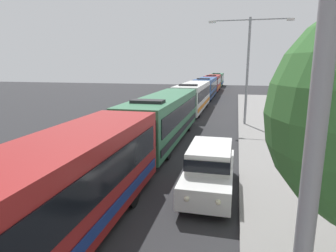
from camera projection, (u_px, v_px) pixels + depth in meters
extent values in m
cube|color=maroon|center=(45.00, 199.00, 7.29)|extent=(2.50, 11.85, 2.70)
cube|color=black|center=(90.00, 192.00, 6.93)|extent=(0.04, 10.90, 1.00)
cube|color=black|center=(1.00, 182.00, 7.50)|extent=(0.04, 10.90, 1.00)
cube|color=navy|center=(93.00, 235.00, 7.17)|extent=(0.03, 11.26, 0.36)
cylinder|color=black|center=(132.00, 193.00, 10.39)|extent=(0.28, 1.00, 1.00)
cylinder|color=black|center=(77.00, 187.00, 10.89)|extent=(0.28, 1.00, 1.00)
cube|color=#33724C|center=(164.00, 116.00, 19.16)|extent=(2.50, 12.16, 2.70)
cube|color=black|center=(183.00, 112.00, 18.80)|extent=(0.04, 11.18, 1.00)
cube|color=black|center=(146.00, 110.00, 19.37)|extent=(0.04, 11.18, 1.00)
cube|color=black|center=(132.00, 132.00, 13.29)|extent=(2.30, 0.04, 1.20)
cube|color=black|center=(183.00, 129.00, 19.03)|extent=(0.03, 11.55, 0.36)
cube|color=black|center=(148.00, 101.00, 15.39)|extent=(1.75, 0.90, 0.16)
cylinder|color=black|center=(167.00, 151.00, 15.57)|extent=(0.28, 1.00, 1.00)
cylinder|color=black|center=(129.00, 148.00, 16.07)|extent=(0.28, 1.00, 1.00)
cylinder|color=black|center=(189.00, 125.00, 22.34)|extent=(0.28, 1.00, 1.00)
cylinder|color=black|center=(161.00, 123.00, 22.84)|extent=(0.28, 1.00, 1.00)
cube|color=silver|center=(193.00, 96.00, 31.73)|extent=(2.50, 12.06, 2.70)
cube|color=black|center=(205.00, 93.00, 31.37)|extent=(0.04, 11.10, 1.00)
cube|color=black|center=(182.00, 92.00, 31.95)|extent=(0.04, 11.10, 1.00)
cube|color=black|center=(184.00, 99.00, 25.91)|extent=(2.30, 0.04, 1.20)
cube|color=orange|center=(205.00, 103.00, 31.61)|extent=(0.03, 11.46, 0.36)
cube|color=black|center=(188.00, 85.00, 27.99)|extent=(1.75, 0.90, 0.16)
cylinder|color=black|center=(199.00, 112.00, 28.18)|extent=(0.28, 1.00, 1.00)
cylinder|color=black|center=(177.00, 111.00, 28.67)|extent=(0.28, 1.00, 1.00)
cylinder|color=black|center=(206.00, 103.00, 34.89)|extent=(0.28, 1.00, 1.00)
cylinder|color=black|center=(188.00, 103.00, 35.39)|extent=(0.28, 1.00, 1.00)
cube|color=#284C8C|center=(206.00, 87.00, 44.09)|extent=(2.50, 12.20, 2.70)
cube|color=black|center=(214.00, 85.00, 43.73)|extent=(0.04, 11.23, 1.00)
cube|color=black|center=(198.00, 85.00, 44.30)|extent=(0.04, 11.23, 1.00)
cube|color=black|center=(201.00, 88.00, 38.20)|extent=(2.30, 0.04, 1.20)
cube|color=black|center=(214.00, 93.00, 43.96)|extent=(0.03, 11.59, 0.36)
cube|color=black|center=(203.00, 79.00, 40.30)|extent=(1.75, 0.90, 0.16)
cylinder|color=black|center=(211.00, 98.00, 40.49)|extent=(0.28, 1.00, 1.00)
cylinder|color=black|center=(195.00, 97.00, 40.98)|extent=(0.28, 1.00, 1.00)
cylinder|color=black|center=(214.00, 93.00, 47.28)|extent=(0.28, 1.00, 1.00)
cylinder|color=black|center=(201.00, 93.00, 47.78)|extent=(0.28, 1.00, 1.00)
cube|color=maroon|center=(213.00, 82.00, 56.21)|extent=(2.50, 11.33, 2.70)
cube|color=black|center=(219.00, 81.00, 55.85)|extent=(0.04, 10.42, 1.00)
cube|color=black|center=(206.00, 80.00, 56.42)|extent=(0.04, 10.42, 1.00)
cube|color=black|center=(210.00, 82.00, 50.74)|extent=(2.30, 0.04, 1.20)
cube|color=orange|center=(219.00, 87.00, 56.09)|extent=(0.03, 10.76, 0.36)
cube|color=black|center=(211.00, 76.00, 52.68)|extent=(1.75, 0.90, 0.16)
cylinder|color=black|center=(217.00, 90.00, 52.87)|extent=(0.28, 1.00, 1.00)
cylinder|color=black|center=(205.00, 90.00, 53.36)|extent=(0.28, 1.00, 1.00)
cylinder|color=black|center=(219.00, 87.00, 59.17)|extent=(0.28, 1.00, 1.00)
cylinder|color=black|center=(208.00, 87.00, 59.67)|extent=(0.28, 1.00, 1.00)
cube|color=#33724C|center=(217.00, 79.00, 68.63)|extent=(2.50, 10.56, 2.70)
cube|color=black|center=(223.00, 78.00, 68.27)|extent=(0.04, 9.71, 1.00)
cube|color=black|center=(212.00, 78.00, 68.85)|extent=(0.04, 9.71, 1.00)
cube|color=black|center=(216.00, 79.00, 63.53)|extent=(2.30, 0.04, 1.20)
cube|color=navy|center=(223.00, 83.00, 68.51)|extent=(0.03, 10.03, 0.36)
cube|color=black|center=(217.00, 73.00, 65.32)|extent=(1.75, 0.90, 0.16)
cylinder|color=black|center=(221.00, 85.00, 65.52)|extent=(0.28, 1.00, 1.00)
cylinder|color=black|center=(211.00, 85.00, 66.02)|extent=(0.28, 1.00, 1.00)
cylinder|color=black|center=(222.00, 84.00, 71.40)|extent=(0.28, 1.00, 1.00)
cylinder|color=black|center=(213.00, 83.00, 71.89)|extent=(0.28, 1.00, 1.00)
cube|color=white|center=(209.00, 175.00, 11.56)|extent=(1.84, 4.93, 0.80)
cube|color=white|center=(210.00, 155.00, 11.54)|extent=(1.62, 2.86, 0.80)
cube|color=black|center=(210.00, 155.00, 11.54)|extent=(1.66, 2.96, 0.44)
sphere|color=#F9EFCC|center=(186.00, 199.00, 9.29)|extent=(0.18, 0.18, 0.18)
sphere|color=#F9EFCC|center=(218.00, 202.00, 9.06)|extent=(0.18, 0.18, 0.18)
cylinder|color=black|center=(182.00, 198.00, 10.37)|extent=(0.22, 0.70, 0.70)
cylinder|color=black|center=(229.00, 203.00, 10.00)|extent=(0.22, 0.70, 0.70)
cylinder|color=black|center=(194.00, 169.00, 13.28)|extent=(0.22, 0.70, 0.70)
cylinder|color=black|center=(231.00, 172.00, 12.91)|extent=(0.22, 0.70, 0.70)
cylinder|color=gray|center=(312.00, 167.00, 2.96)|extent=(0.20, 0.20, 7.72)
cylinder|color=gray|center=(247.00, 72.00, 23.50)|extent=(0.20, 0.20, 8.59)
cylinder|color=gray|center=(231.00, 20.00, 22.98)|extent=(2.97, 0.10, 0.10)
cube|color=silver|center=(212.00, 22.00, 23.34)|extent=(0.56, 0.28, 0.16)
cylinder|color=gray|center=(270.00, 19.00, 22.31)|extent=(2.97, 0.10, 0.10)
cube|color=silver|center=(291.00, 19.00, 21.99)|extent=(0.56, 0.28, 0.16)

